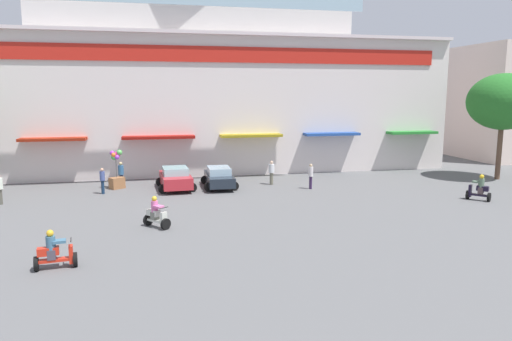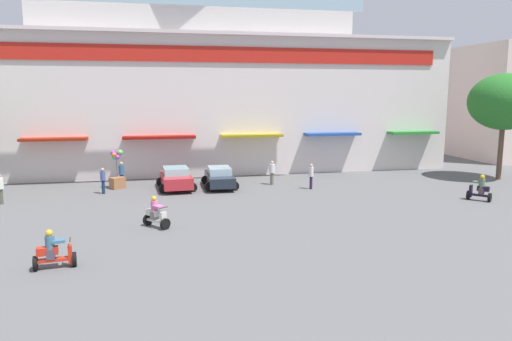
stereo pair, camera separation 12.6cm
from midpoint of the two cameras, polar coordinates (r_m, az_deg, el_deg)
The scene contains 13 objects.
ground_plane at distance 19.24m, azimuth -1.48°, elevation -9.40°, with size 128.00×128.00×0.00m, color #595A5B.
colonial_building at distance 40.29m, azimuth -7.53°, elevation 11.99°, with size 40.16×14.30×18.97m.
plaza_tree_1 at distance 38.24m, azimuth 27.63°, elevation 7.36°, with size 4.88×5.08×7.62m.
parked_car_0 at distance 31.17m, azimuth -9.82°, elevation -0.90°, with size 2.57×4.05×1.45m.
parked_car_1 at distance 31.41m, azimuth -4.61°, elevation -0.79°, with size 2.29×4.09×1.37m.
scooter_rider_0 at distance 22.50m, azimuth -12.13°, elevation -5.24°, with size 1.28×1.37×1.48m.
scooter_rider_1 at distance 18.42m, azimuth -23.36°, elevation -9.10°, with size 1.49×0.72×1.44m.
scooter_rider_2 at distance 30.41m, azimuth 25.25°, elevation -2.09°, with size 1.24×1.32×1.55m.
pedestrian_0 at distance 30.95m, azimuth 6.52°, elevation -0.49°, with size 0.42×0.42×1.67m.
pedestrian_2 at distance 32.27m, azimuth 1.78°, elevation -0.09°, with size 0.39×0.39×1.65m.
pedestrian_3 at distance 32.63m, azimuth -16.11°, elevation -0.27°, with size 0.46×0.46×1.71m.
pedestrian_4 at distance 30.76m, azimuth -18.19°, elevation -0.99°, with size 0.33×0.33×1.63m.
balloon_vendor_cart at distance 32.20m, azimuth -16.60°, elevation -0.21°, with size 1.08×1.02×2.57m.
Camera 1 is at (-3.42, -4.91, 6.14)m, focal length 33.09 mm.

